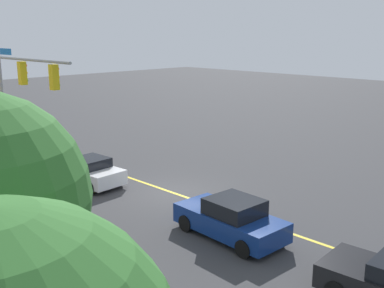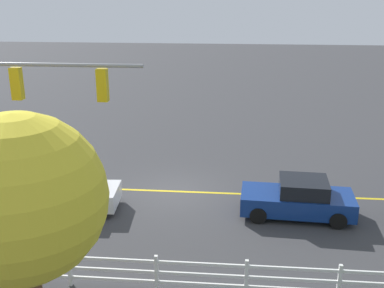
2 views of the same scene
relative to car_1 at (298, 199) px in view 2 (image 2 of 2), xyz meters
The scene contains 7 objects.
ground_plane 5.46m from the car_1, 19.88° to the right, with size 120.00×120.00×0.00m, color #38383A.
lane_center_stripe 2.26m from the car_1, 59.28° to the right, with size 28.00×0.16×0.01m, color gold.
signal_assembly 10.98m from the car_1, 17.39° to the left, with size 6.43×0.38×6.66m.
car_1 is the anchor object (origin of this frame).
car_3 9.05m from the car_1, ahead, with size 4.07×2.08×1.37m.
white_rail_fence 5.65m from the car_1, 68.24° to the left, with size 26.10×0.10×1.15m.
tree_0 11.98m from the car_1, 55.09° to the left, with size 3.24×3.24×6.36m.
Camera 2 is at (-2.50, 18.67, 8.39)m, focal length 43.73 mm.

